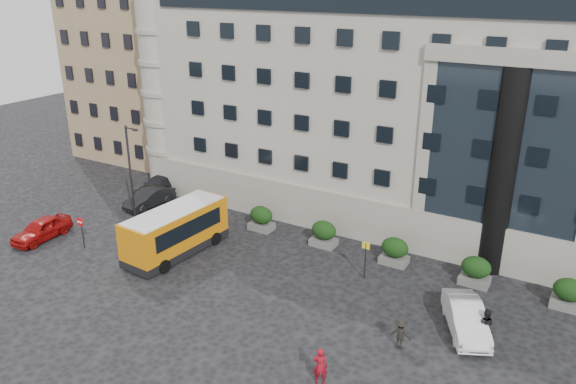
# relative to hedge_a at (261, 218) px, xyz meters

# --- Properties ---
(ground) EXTENTS (120.00, 120.00, 0.00)m
(ground) POSITION_rel_hedge_a_xyz_m (4.00, -7.80, -0.93)
(ground) COLOR black
(ground) RESTS_ON ground
(civic_building) EXTENTS (44.00, 24.00, 18.00)m
(civic_building) POSITION_rel_hedge_a_xyz_m (10.00, 14.20, 8.07)
(civic_building) COLOR #9C958A
(civic_building) RESTS_ON ground
(entrance_column) EXTENTS (1.80, 1.80, 13.00)m
(entrance_column) POSITION_rel_hedge_a_xyz_m (16.00, 2.50, 5.57)
(entrance_column) COLOR black
(entrance_column) RESTS_ON ground
(apartment_near) EXTENTS (14.00, 14.00, 20.00)m
(apartment_near) POSITION_rel_hedge_a_xyz_m (-20.00, 12.20, 9.07)
(apartment_near) COLOR #8C7351
(apartment_near) RESTS_ON ground
(apartment_far) EXTENTS (13.00, 13.00, 22.00)m
(apartment_far) POSITION_rel_hedge_a_xyz_m (-23.00, 30.20, 10.07)
(apartment_far) COLOR #786246
(apartment_far) RESTS_ON ground
(hedge_a) EXTENTS (1.80, 1.26, 1.84)m
(hedge_a) POSITION_rel_hedge_a_xyz_m (0.00, 0.00, 0.00)
(hedge_a) COLOR #535351
(hedge_a) RESTS_ON ground
(hedge_b) EXTENTS (1.80, 1.26, 1.84)m
(hedge_b) POSITION_rel_hedge_a_xyz_m (5.20, 0.00, 0.00)
(hedge_b) COLOR #535351
(hedge_b) RESTS_ON ground
(hedge_c) EXTENTS (1.80, 1.26, 1.84)m
(hedge_c) POSITION_rel_hedge_a_xyz_m (10.40, 0.00, 0.00)
(hedge_c) COLOR #535351
(hedge_c) RESTS_ON ground
(hedge_d) EXTENTS (1.80, 1.26, 1.84)m
(hedge_d) POSITION_rel_hedge_a_xyz_m (15.60, 0.00, 0.00)
(hedge_d) COLOR #535351
(hedge_d) RESTS_ON ground
(hedge_e) EXTENTS (1.80, 1.26, 1.84)m
(hedge_e) POSITION_rel_hedge_a_xyz_m (20.80, 0.00, 0.00)
(hedge_e) COLOR #535351
(hedge_e) RESTS_ON ground
(street_lamp) EXTENTS (1.16, 0.18, 8.00)m
(street_lamp) POSITION_rel_hedge_a_xyz_m (-7.94, -4.80, 3.44)
(street_lamp) COLOR #262628
(street_lamp) RESTS_ON ground
(bus_stop_sign) EXTENTS (0.50, 0.08, 2.52)m
(bus_stop_sign) POSITION_rel_hedge_a_xyz_m (9.50, -2.80, 0.80)
(bus_stop_sign) COLOR #262628
(bus_stop_sign) RESTS_ON ground
(no_entry_sign) EXTENTS (0.64, 0.16, 2.32)m
(no_entry_sign) POSITION_rel_hedge_a_xyz_m (-9.00, -8.84, 0.72)
(no_entry_sign) COLOR #262628
(no_entry_sign) RESTS_ON ground
(minibus) EXTENTS (3.33, 7.88, 3.22)m
(minibus) POSITION_rel_hedge_a_xyz_m (-2.90, -6.08, 0.84)
(minibus) COLOR #C86F09
(minibus) RESTS_ON ground
(red_truck) EXTENTS (3.47, 6.07, 3.09)m
(red_truck) POSITION_rel_hedge_a_xyz_m (-11.67, 10.63, 0.65)
(red_truck) COLOR maroon
(red_truck) RESTS_ON ground
(parked_car_a) EXTENTS (2.06, 4.59, 1.53)m
(parked_car_a) POSITION_rel_hedge_a_xyz_m (-12.73, -9.34, -0.16)
(parked_car_a) COLOR #980B0B
(parked_car_a) RESTS_ON ground
(parked_car_b) EXTENTS (1.94, 4.62, 1.49)m
(parked_car_b) POSITION_rel_hedge_a_xyz_m (-10.37, -0.84, -0.19)
(parked_car_b) COLOR black
(parked_car_b) RESTS_ON ground
(parked_car_c) EXTENTS (2.50, 5.57, 1.59)m
(parked_car_c) POSITION_rel_hedge_a_xyz_m (-11.44, 1.40, -0.14)
(parked_car_c) COLOR black
(parked_car_c) RESTS_ON ground
(parked_car_d) EXTENTS (2.11, 4.45, 1.23)m
(parked_car_d) POSITION_rel_hedge_a_xyz_m (-10.82, 6.88, -0.32)
(parked_car_d) COLOR black
(parked_car_d) RESTS_ON ground
(white_taxi) EXTENTS (3.73, 5.16, 1.62)m
(white_taxi) POSITION_rel_hedge_a_xyz_m (16.33, -5.21, -0.12)
(white_taxi) COLOR silver
(white_taxi) RESTS_ON ground
(pedestrian_a) EXTENTS (0.82, 0.69, 1.93)m
(pedestrian_a) POSITION_rel_hedge_a_xyz_m (11.56, -12.80, 0.04)
(pedestrian_a) COLOR maroon
(pedestrian_a) RESTS_ON ground
(pedestrian_b) EXTENTS (1.02, 0.85, 1.89)m
(pedestrian_b) POSITION_rel_hedge_a_xyz_m (17.38, -5.59, 0.01)
(pedestrian_b) COLOR black
(pedestrian_b) RESTS_ON ground
(pedestrian_c) EXTENTS (1.10, 0.68, 1.65)m
(pedestrian_c) POSITION_rel_hedge_a_xyz_m (13.83, -8.33, -0.10)
(pedestrian_c) COLOR black
(pedestrian_c) RESTS_ON ground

